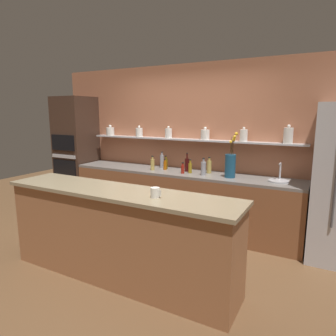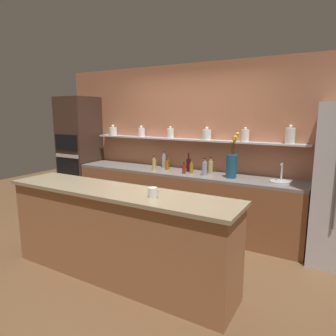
# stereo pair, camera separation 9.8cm
# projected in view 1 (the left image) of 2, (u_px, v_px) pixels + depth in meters

# --- Properties ---
(ground_plane) EXTENTS (12.00, 12.00, 0.00)m
(ground_plane) POSITION_uv_depth(u_px,v_px,m) (141.00, 260.00, 3.78)
(ground_plane) COLOR brown
(back_wall_unit) EXTENTS (5.20, 0.28, 2.60)m
(back_wall_unit) POSITION_uv_depth(u_px,v_px,m) (194.00, 145.00, 4.92)
(back_wall_unit) COLOR #A86647
(back_wall_unit) RESTS_ON ground_plane
(back_counter_unit) EXTENTS (3.72, 0.62, 0.92)m
(back_counter_unit) POSITION_uv_depth(u_px,v_px,m) (180.00, 200.00, 4.80)
(back_counter_unit) COLOR brown
(back_counter_unit) RESTS_ON ground_plane
(island_counter) EXTENTS (2.76, 0.61, 1.02)m
(island_counter) POSITION_uv_depth(u_px,v_px,m) (119.00, 234.00, 3.30)
(island_counter) COLOR #99603D
(island_counter) RESTS_ON ground_plane
(oven_tower) EXTENTS (0.65, 0.64, 2.12)m
(oven_tower) POSITION_uv_depth(u_px,v_px,m) (77.00, 154.00, 5.72)
(oven_tower) COLOR #3D281E
(oven_tower) RESTS_ON ground_plane
(flower_vase) EXTENTS (0.16, 0.17, 0.65)m
(flower_vase) POSITION_uv_depth(u_px,v_px,m) (230.00, 165.00, 4.26)
(flower_vase) COLOR navy
(flower_vase) RESTS_ON back_counter_unit
(sink_fixture) EXTENTS (0.26, 0.26, 0.25)m
(sink_fixture) POSITION_uv_depth(u_px,v_px,m) (279.00, 180.00, 4.03)
(sink_fixture) COLOR #B7B7BC
(sink_fixture) RESTS_ON back_counter_unit
(bottle_spirit_0) EXTENTS (0.08, 0.08, 0.26)m
(bottle_spirit_0) POSITION_uv_depth(u_px,v_px,m) (203.00, 168.00, 4.43)
(bottle_spirit_0) COLOR gray
(bottle_spirit_0) RESTS_ON back_counter_unit
(bottle_oil_1) EXTENTS (0.06, 0.06, 0.21)m
(bottle_oil_1) POSITION_uv_depth(u_px,v_px,m) (190.00, 168.00, 4.58)
(bottle_oil_1) COLOR olive
(bottle_oil_1) RESTS_ON back_counter_unit
(bottle_sauce_2) EXTENTS (0.05, 0.05, 0.17)m
(bottle_sauce_2) POSITION_uv_depth(u_px,v_px,m) (183.00, 169.00, 4.56)
(bottle_sauce_2) COLOR maroon
(bottle_sauce_2) RESTS_ON back_counter_unit
(bottle_spirit_3) EXTENTS (0.07, 0.07, 0.25)m
(bottle_spirit_3) POSITION_uv_depth(u_px,v_px,m) (209.00, 167.00, 4.58)
(bottle_spirit_3) COLOR tan
(bottle_spirit_3) RESTS_ON back_counter_unit
(bottle_spirit_4) EXTENTS (0.07, 0.07, 0.27)m
(bottle_spirit_4) POSITION_uv_depth(u_px,v_px,m) (162.00, 161.00, 5.03)
(bottle_spirit_4) COLOR gray
(bottle_spirit_4) RESTS_ON back_counter_unit
(bottle_spirit_5) EXTENTS (0.06, 0.06, 0.23)m
(bottle_spirit_5) POSITION_uv_depth(u_px,v_px,m) (153.00, 164.00, 4.82)
(bottle_spirit_5) COLOR tan
(bottle_spirit_5) RESTS_ON back_counter_unit
(bottle_sauce_6) EXTENTS (0.05, 0.05, 0.18)m
(bottle_sauce_6) POSITION_uv_depth(u_px,v_px,m) (165.00, 165.00, 4.86)
(bottle_sauce_6) COLOR #9E4C0A
(bottle_sauce_6) RESTS_ON back_counter_unit
(bottle_wine_7) EXTENTS (0.07, 0.07, 0.30)m
(bottle_wine_7) POSITION_uv_depth(u_px,v_px,m) (187.00, 165.00, 4.71)
(bottle_wine_7) COLOR #380C0C
(bottle_wine_7) RESTS_ON back_counter_unit
(bottle_oil_8) EXTENTS (0.06, 0.06, 0.22)m
(bottle_oil_8) POSITION_uv_depth(u_px,v_px,m) (166.00, 164.00, 4.93)
(bottle_oil_8) COLOR brown
(bottle_oil_8) RESTS_ON back_counter_unit
(coffee_mug) EXTENTS (0.11, 0.09, 0.10)m
(coffee_mug) POSITION_uv_depth(u_px,v_px,m) (155.00, 192.00, 2.92)
(coffee_mug) COLOR silver
(coffee_mug) RESTS_ON island_counter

